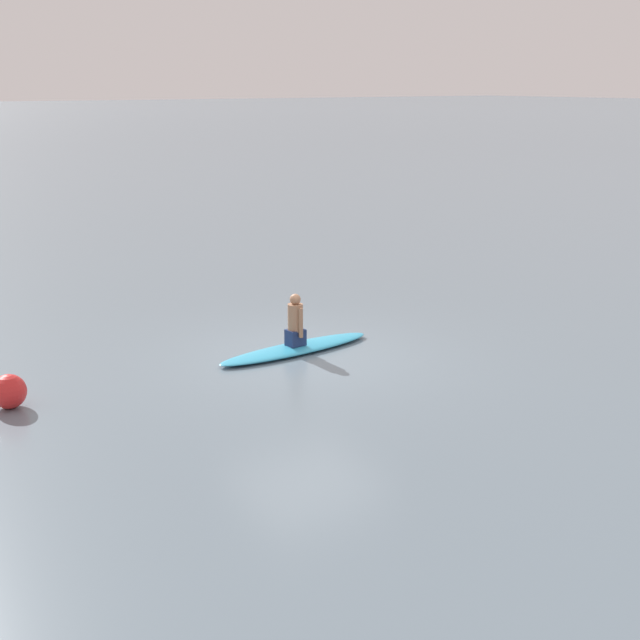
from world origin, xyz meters
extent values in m
plane|color=slate|center=(0.00, 0.00, 0.00)|extent=(400.00, 400.00, 0.00)
ellipsoid|color=#339EC6|center=(0.02, -0.33, 0.06)|extent=(3.10, 0.82, 0.12)
cube|color=navy|center=(0.02, -0.33, 0.27)|extent=(0.32, 0.26, 0.28)
cylinder|color=#9E7051|center=(0.02, -0.33, 0.62)|extent=(0.28, 0.28, 0.47)
sphere|color=#9E7051|center=(0.02, -0.33, 0.95)|extent=(0.19, 0.19, 0.19)
cylinder|color=#9E7051|center=(0.03, -0.49, 0.56)|extent=(0.08, 0.08, 0.52)
cylinder|color=#9E7051|center=(0.01, -0.17, 0.56)|extent=(0.08, 0.08, 0.52)
sphere|color=red|center=(4.87, -0.36, 0.25)|extent=(0.51, 0.51, 0.51)
camera|label=1|loc=(7.63, 11.81, 4.55)|focal=48.45mm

